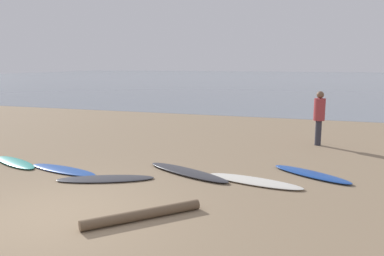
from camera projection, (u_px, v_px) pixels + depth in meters
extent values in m
cube|color=#8C7559|center=(210.00, 130.00, 16.21)|extent=(120.00, 120.00, 0.20)
cube|color=slate|center=(296.00, 78.00, 66.38)|extent=(140.00, 100.00, 0.01)
ellipsoid|color=teal|center=(15.00, 162.00, 10.40)|extent=(2.01, 1.25, 0.08)
ellipsoid|color=#1E479E|center=(63.00, 170.00, 9.70)|extent=(2.20, 0.92, 0.07)
ellipsoid|color=#333338|center=(106.00, 179.00, 8.96)|extent=(2.29, 1.42, 0.06)
ellipsoid|color=#333338|center=(187.00, 172.00, 9.45)|extent=(2.52, 1.52, 0.10)
ellipsoid|color=silver|center=(254.00, 181.00, 8.77)|extent=(2.34, 1.05, 0.07)
ellipsoid|color=#1E479E|center=(311.00, 174.00, 9.29)|extent=(2.04, 1.50, 0.09)
cylinder|color=#2D2D38|center=(318.00, 133.00, 12.68)|extent=(0.20, 0.20, 0.83)
cylinder|color=#9E3338|center=(319.00, 109.00, 12.55)|extent=(0.36, 0.36, 0.72)
sphere|color=brown|center=(320.00, 95.00, 12.47)|extent=(0.23, 0.23, 0.23)
cylinder|color=brown|center=(143.00, 214.00, 6.71)|extent=(1.63, 1.68, 0.18)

